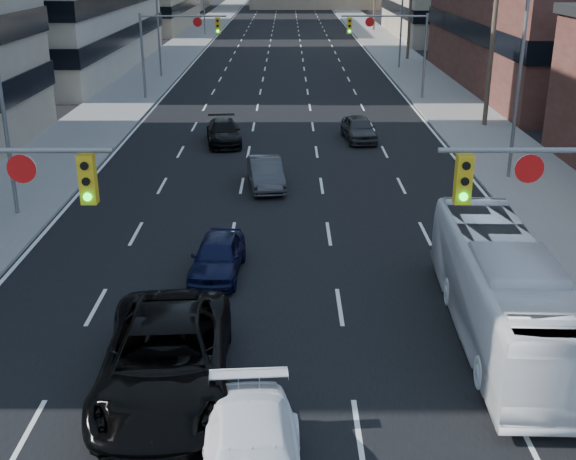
{
  "coord_description": "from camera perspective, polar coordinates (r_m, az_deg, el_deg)",
  "views": [
    {
      "loc": [
        0.26,
        -7.09,
        9.71
      ],
      "look_at": [
        0.27,
        12.64,
        2.2
      ],
      "focal_mm": 45.0,
      "sensor_mm": 36.0,
      "label": 1
    }
  ],
  "objects": [
    {
      "name": "streetlight_left_near",
      "position": [
        29.46,
        -21.5,
        10.33
      ],
      "size": [
        2.03,
        0.22,
        9.0
      ],
      "color": "slate",
      "rests_on": "ground"
    },
    {
      "name": "black_pickup",
      "position": [
        17.33,
        -9.65,
        -10.06
      ],
      "size": [
        3.39,
        6.65,
        1.8
      ],
      "primitive_type": "imported",
      "rotation": [
        0.0,
        0.0,
        0.06
      ],
      "color": "black",
      "rests_on": "ground"
    },
    {
      "name": "streetlight_right_far",
      "position": [
        68.0,
        8.85,
        16.68
      ],
      "size": [
        2.03,
        0.22,
        9.0
      ],
      "color": "slate",
      "rests_on": "ground"
    },
    {
      "name": "sedan_black_far",
      "position": [
        40.13,
        -5.11,
        7.69
      ],
      "size": [
        2.38,
        4.61,
        1.28
      ],
      "primitive_type": "imported",
      "rotation": [
        0.0,
        0.0,
        0.14
      ],
      "color": "black",
      "rests_on": "ground"
    },
    {
      "name": "road_surface",
      "position": [
        137.43,
        -0.16,
        16.79
      ],
      "size": [
        18.0,
        300.0,
        0.02
      ],
      "primitive_type": "cube",
      "color": "black",
      "rests_on": "ground"
    },
    {
      "name": "streetlight_left_mid",
      "position": [
        63.16,
        -10.12,
        16.31
      ],
      "size": [
        2.03,
        0.22,
        9.0
      ],
      "color": "slate",
      "rests_on": "ground"
    },
    {
      "name": "signal_far_right",
      "position": [
        52.89,
        8.3,
        14.76
      ],
      "size": [
        6.09,
        0.33,
        6.0
      ],
      "color": "slate",
      "rests_on": "ground"
    },
    {
      "name": "sedan_grey_center",
      "position": [
        32.22,
        -1.77,
        4.51
      ],
      "size": [
        1.89,
        4.13,
        1.31
      ],
      "primitive_type": "imported",
      "rotation": [
        0.0,
        0.0,
        0.13
      ],
      "color": "#343437",
      "rests_on": "ground"
    },
    {
      "name": "utility_pole_block",
      "position": [
        44.89,
        15.94,
        15.05
      ],
      "size": [
        2.2,
        0.28,
        11.0
      ],
      "color": "#4C3D2D",
      "rests_on": "ground"
    },
    {
      "name": "sedan_grey_right",
      "position": [
        40.89,
        5.61,
        7.99
      ],
      "size": [
        1.99,
        4.15,
        1.37
      ],
      "primitive_type": "imported",
      "rotation": [
        0.0,
        0.0,
        0.1
      ],
      "color": "#303032",
      "rests_on": "ground"
    },
    {
      "name": "sedan_blue",
      "position": [
        23.37,
        -5.59,
        -2.07
      ],
      "size": [
        1.79,
        3.91,
        1.3
      ],
      "primitive_type": "imported",
      "rotation": [
        0.0,
        0.0,
        -0.07
      ],
      "color": "black",
      "rests_on": "ground"
    },
    {
      "name": "signal_far_left",
      "position": [
        52.96,
        -8.97,
        14.74
      ],
      "size": [
        6.09,
        0.33,
        6.0
      ],
      "color": "slate",
      "rests_on": "ground"
    },
    {
      "name": "sidewalk_right",
      "position": [
        137.89,
        4.83,
        16.76
      ],
      "size": [
        5.0,
        300.0,
        0.15
      ],
      "primitive_type": "cube",
      "color": "slate",
      "rests_on": "ground"
    },
    {
      "name": "streetlight_right_near",
      "position": [
        33.96,
        17.62,
        12.01
      ],
      "size": [
        2.03,
        0.22,
        9.0
      ],
      "color": "slate",
      "rests_on": "ground"
    },
    {
      "name": "sidewalk_left",
      "position": [
        137.93,
        -5.16,
        16.76
      ],
      "size": [
        5.0,
        300.0,
        0.15
      ],
      "primitive_type": "cube",
      "color": "slate",
      "rests_on": "ground"
    },
    {
      "name": "transit_bus",
      "position": [
        20.11,
        16.61,
        -4.67
      ],
      "size": [
        2.63,
        9.76,
        2.7
      ],
      "primitive_type": "imported",
      "rotation": [
        0.0,
        0.0,
        -0.04
      ],
      "color": "white",
      "rests_on": "ground"
    }
  ]
}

